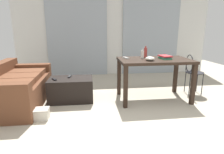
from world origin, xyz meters
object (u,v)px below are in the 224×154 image
Objects in this scene: couch at (16,88)px; coffee_table at (71,89)px; shoebox at (38,114)px; tv_remote_secondary at (70,76)px; tv_remote_primary at (54,79)px; book_stack at (165,57)px; bottle_near at (142,54)px; bottle_far at (145,52)px; tv_remote_on_table at (126,58)px; bowl at (150,59)px; craft_table at (154,65)px; wire_chair at (192,69)px.

coffee_table is (0.98, 0.08, -0.09)m from couch.
shoebox is (-0.44, -0.76, -0.14)m from coffee_table.
coffee_table is 5.26× the size of tv_remote_secondary.
tv_remote_primary is 0.32m from tv_remote_secondary.
book_stack is 1.87m from tv_remote_secondary.
bottle_near is 0.84× the size of bottle_far.
coffee_table is 4.41× the size of bottle_near.
tv_remote_secondary is at bearing 5.90° from tv_remote_primary.
bowl is at bearing -59.79° from tv_remote_on_table.
couch is 2.59m from craft_table.
couch is at bearing -177.56° from wire_chair.
wire_chair is 4.48× the size of bottle_near.
bowl is at bearing -35.64° from tv_remote_primary.
book_stack is 1.78× the size of tv_remote_primary.
bottle_near is 1.72m from tv_remote_primary.
craft_table is 6.04× the size of bottle_far.
bottle_far reaches higher than couch.
bottle_far is at bearing 24.43° from shoebox.
wire_chair reaches higher than tv_remote_on_table.
book_stack is at bearing -29.38° from tv_remote_primary.
coffee_table is 1.21m from tv_remote_on_table.
tv_remote_primary is at bearing 77.99° from shoebox.
coffee_table is 1.66m from craft_table.
bowl is at bearing -78.32° from bottle_near.
tv_remote_secondary is 1.02m from shoebox.
book_stack is (0.31, -0.25, -0.07)m from bottle_far.
bottle_far is at bearing 54.19° from bottle_near.
coffee_table is 2.50m from wire_chair.
bottle_far is 0.40m from book_stack.
craft_table is 0.25m from book_stack.
bowl reaches higher than book_stack.
tv_remote_on_table is (2.04, 0.07, 0.50)m from couch.
craft_table is 0.28m from bowl.
coffee_table is 1.59m from bowl.
bottle_far is (-0.11, 0.25, 0.21)m from craft_table.
bowl is 1.79m from tv_remote_primary.
bowl is (1.43, -0.32, 0.62)m from coffee_table.
couch is at bearing 178.66° from craft_table.
shoebox is at bearing -155.57° from bottle_far.
tv_remote_on_table is (-0.42, -0.12, -0.09)m from bottle_far.
book_stack is 0.90× the size of shoebox.
bottle_far is at bearing 4.41° from couch.
coffee_table is at bearing 60.05° from shoebox.
couch reaches higher than tv_remote_primary.
couch is 2.11× the size of coffee_table.
bottle_far reaches higher than shoebox.
bottle_near is at bearing -125.81° from bottle_far.
wire_chair is 0.79m from book_stack.
coffee_table is 4.97× the size of bowl.
tv_remote_secondary is 0.50× the size of shoebox.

